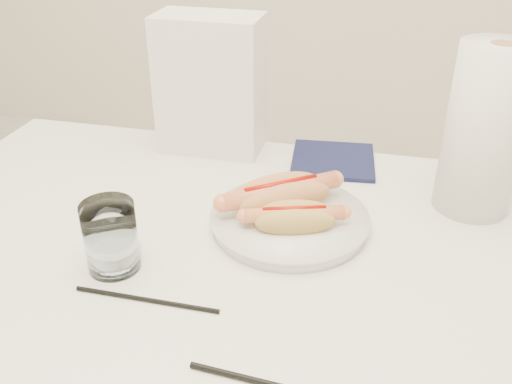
% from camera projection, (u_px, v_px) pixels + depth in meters
% --- Properties ---
extents(table, '(1.20, 0.80, 0.75)m').
position_uv_depth(table, '(241.00, 286.00, 0.88)').
color(table, white).
rests_on(table, ground).
extents(plate, '(0.31, 0.31, 0.02)m').
position_uv_depth(plate, '(289.00, 222.00, 0.91)').
color(plate, silver).
rests_on(plate, table).
extents(hotdog_left, '(0.18, 0.16, 0.05)m').
position_uv_depth(hotdog_left, '(280.00, 195.00, 0.91)').
color(hotdog_left, tan).
rests_on(hotdog_left, plate).
extents(hotdog_right, '(0.15, 0.09, 0.04)m').
position_uv_depth(hotdog_right, '(294.00, 218.00, 0.86)').
color(hotdog_right, tan).
rests_on(hotdog_right, plate).
extents(water_glass, '(0.08, 0.08, 0.10)m').
position_uv_depth(water_glass, '(111.00, 237.00, 0.80)').
color(water_glass, silver).
rests_on(water_glass, table).
extents(chopstick_near, '(0.20, 0.01, 0.01)m').
position_uv_depth(chopstick_near, '(146.00, 300.00, 0.76)').
color(chopstick_near, black).
rests_on(chopstick_near, table).
extents(napkin_box, '(0.20, 0.11, 0.27)m').
position_uv_depth(napkin_box, '(211.00, 85.00, 1.11)').
color(napkin_box, silver).
rests_on(napkin_box, table).
extents(navy_napkin, '(0.17, 0.17, 0.01)m').
position_uv_depth(navy_napkin, '(333.00, 160.00, 1.11)').
color(navy_napkin, '#111537').
rests_on(navy_napkin, table).
extents(paper_towel_roll, '(0.15, 0.15, 0.28)m').
position_uv_depth(paper_towel_roll, '(485.00, 131.00, 0.90)').
color(paper_towel_roll, silver).
rests_on(paper_towel_roll, table).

